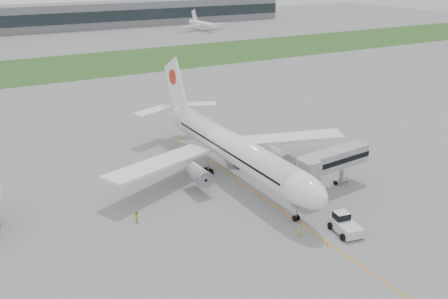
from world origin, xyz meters
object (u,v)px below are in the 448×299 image
airliner (230,145)px  ground_crew_near (299,231)px  pushback_tug (345,224)px  jet_bridge (330,161)px

airliner → ground_crew_near: 24.36m
airliner → pushback_tug: 26.53m
ground_crew_near → pushback_tug: bearing=123.6°
ground_crew_near → jet_bridge: bearing=176.8°
pushback_tug → ground_crew_near: bearing=172.5°
airliner → pushback_tug: (4.06, -25.83, -4.47)m
airliner → pushback_tug: size_ratio=9.88×
pushback_tug → jet_bridge: bearing=69.2°
jet_bridge → ground_crew_near: (-13.74, -9.89, -4.34)m
pushback_tug → ground_crew_near: pushback_tug is taller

